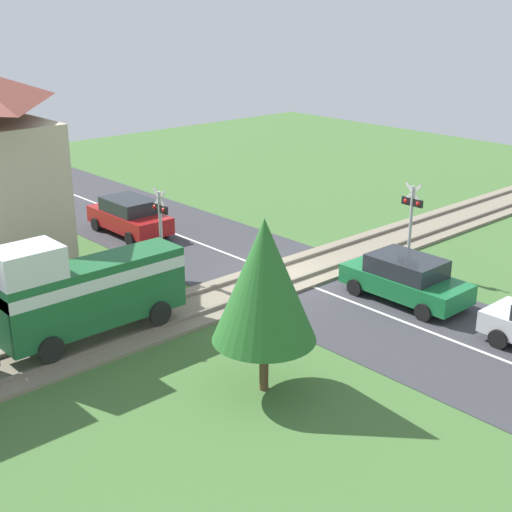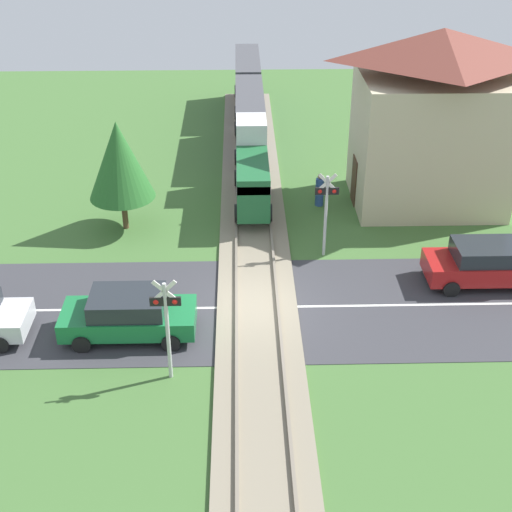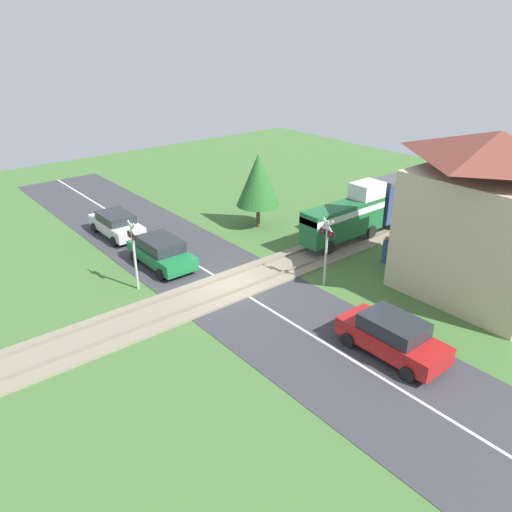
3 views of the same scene
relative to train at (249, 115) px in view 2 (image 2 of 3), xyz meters
The scene contains 11 objects.
ground_plane 14.88m from the train, 90.00° to the right, with size 60.00×60.00×0.00m, color #426B33.
road_surface 14.88m from the train, 90.00° to the right, with size 48.00×6.40×0.02m.
track_bed 14.87m from the train, 90.00° to the right, with size 2.80×48.00×0.24m.
train is the anchor object (origin of this frame).
car_near_crossing 16.78m from the train, 104.65° to the right, with size 4.36×2.00×1.56m.
car_far_side 15.75m from the train, 57.95° to the right, with size 4.26×1.95×1.60m.
crossing_signal_west_approach 18.60m from the train, 98.42° to the right, with size 0.90×0.18×3.48m.
crossing_signal_east_approach 11.45m from the train, 76.24° to the right, with size 0.90×0.18×3.48m.
station_building 10.22m from the train, 39.76° to the right, with size 6.84×5.18×7.67m.
pedestrian_by_station 7.43m from the train, 65.91° to the right, with size 0.37×0.37×1.51m.
tree_roadside_hedge 10.25m from the train, 121.82° to the right, with size 2.69×2.69×4.68m.
Camera 2 is at (-0.56, -20.59, 14.13)m, focal length 50.00 mm.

